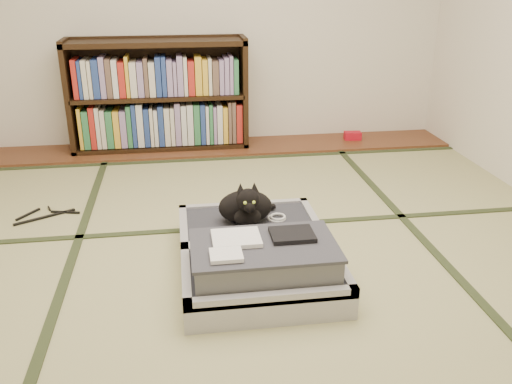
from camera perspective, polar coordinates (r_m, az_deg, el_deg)
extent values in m
plane|color=tan|center=(2.99, 0.02, -7.03)|extent=(4.50, 4.50, 0.00)
cube|color=brown|center=(4.82, -3.44, 4.75)|extent=(4.00, 0.50, 0.02)
cube|color=red|center=(5.07, 10.13, 5.86)|extent=(0.16, 0.10, 0.07)
plane|color=silver|center=(4.85, -4.07, 19.18)|extent=(4.00, 0.00, 4.00)
cube|color=#2D381E|center=(3.03, -19.22, -7.92)|extent=(0.05, 4.50, 0.01)
cube|color=#2D381E|center=(3.27, 17.71, -5.39)|extent=(0.05, 4.50, 0.01)
cube|color=#2D381E|center=(3.34, -0.97, -3.62)|extent=(4.00, 0.05, 0.01)
cube|color=#2D381E|center=(4.54, -3.10, 3.54)|extent=(4.00, 0.05, 0.01)
cube|color=black|center=(4.84, -18.93, 9.29)|extent=(0.04, 0.34, 0.96)
cube|color=black|center=(4.79, -1.32, 10.36)|extent=(0.04, 0.34, 0.96)
cube|color=black|center=(4.87, -9.84, 4.88)|extent=(1.50, 0.34, 0.04)
cube|color=black|center=(4.68, -10.56, 15.19)|extent=(1.50, 0.34, 0.04)
cube|color=black|center=(4.76, -10.18, 9.91)|extent=(1.43, 0.34, 0.03)
cube|color=black|center=(4.91, -10.15, 10.33)|extent=(1.50, 0.02, 0.96)
cube|color=gray|center=(4.79, -10.01, 7.31)|extent=(1.35, 0.24, 0.41)
cube|color=gray|center=(4.70, -10.35, 12.11)|extent=(1.35, 0.24, 0.36)
cube|color=#A5A5AA|center=(2.65, 0.82, -9.61)|extent=(0.78, 0.52, 0.13)
cube|color=#303038|center=(2.63, 0.82, -8.96)|extent=(0.70, 0.44, 0.10)
cube|color=#A5A5AA|center=(2.41, 1.74, -11.12)|extent=(0.78, 0.04, 0.05)
cube|color=#A5A5AA|center=(2.81, 0.05, -5.80)|extent=(0.78, 0.04, 0.05)
cube|color=#A5A5AA|center=(2.58, -7.37, -8.80)|extent=(0.04, 0.52, 0.05)
cube|color=#A5A5AA|center=(2.69, 8.68, -7.58)|extent=(0.04, 0.52, 0.05)
cube|color=#A5A5AA|center=(3.09, -0.71, -4.56)|extent=(0.78, 0.52, 0.13)
cube|color=#303038|center=(3.08, -0.71, -3.97)|extent=(0.70, 0.44, 0.10)
cube|color=#A5A5AA|center=(2.85, -0.07, -5.41)|extent=(0.78, 0.04, 0.05)
cube|color=#A5A5AA|center=(3.28, -1.27, -1.55)|extent=(0.78, 0.04, 0.05)
cube|color=#A5A5AA|center=(3.04, -7.63, -3.75)|extent=(0.04, 0.52, 0.05)
cube|color=#A5A5AA|center=(3.13, 6.00, -2.90)|extent=(0.04, 0.52, 0.05)
cylinder|color=black|center=(2.83, -0.01, -5.51)|extent=(0.70, 0.02, 0.02)
cube|color=gray|center=(2.58, 0.83, -7.17)|extent=(0.66, 0.40, 0.13)
cube|color=#3C3C44|center=(2.54, 0.84, -5.64)|extent=(0.69, 0.43, 0.02)
cube|color=white|center=(2.56, -2.10, -4.88)|extent=(0.23, 0.19, 0.02)
cube|color=black|center=(2.60, 3.83, -4.48)|extent=(0.21, 0.17, 0.02)
cube|color=white|center=(2.42, -3.16, -6.65)|extent=(0.15, 0.12, 0.02)
cube|color=white|center=(2.42, -3.72, -12.98)|extent=(0.06, 0.01, 0.04)
cube|color=white|center=(2.43, -0.71, -13.02)|extent=(0.05, 0.01, 0.04)
cube|color=orange|center=(2.49, 7.78, -11.95)|extent=(0.05, 0.01, 0.04)
cube|color=#197F33|center=(2.46, 6.15, -11.74)|extent=(0.04, 0.01, 0.03)
ellipsoid|color=black|center=(3.02, -1.13, -1.57)|extent=(0.30, 0.20, 0.19)
ellipsoid|color=black|center=(2.95, -0.91, -2.62)|extent=(0.15, 0.11, 0.11)
ellipsoid|color=black|center=(2.88, -0.84, -0.82)|extent=(0.13, 0.12, 0.12)
sphere|color=black|center=(2.84, -0.70, -1.62)|extent=(0.06, 0.06, 0.06)
cone|color=black|center=(2.87, -1.64, 0.44)|extent=(0.05, 0.06, 0.06)
cone|color=black|center=(2.88, -0.17, 0.52)|extent=(0.05, 0.06, 0.06)
sphere|color=#A5BF33|center=(2.82, -1.16, -1.15)|extent=(0.02, 0.02, 0.02)
sphere|color=#A5BF33|center=(2.83, -0.24, -1.10)|extent=(0.02, 0.02, 0.02)
cylinder|color=black|center=(3.15, 0.54, -1.89)|extent=(0.18, 0.11, 0.03)
torus|color=white|center=(3.09, 2.19, -2.78)|extent=(0.11, 0.11, 0.01)
torus|color=white|center=(3.08, 2.30, -2.60)|extent=(0.09, 0.09, 0.01)
cube|color=black|center=(3.71, -21.34, -2.47)|extent=(0.35, 0.20, 0.01)
cube|color=black|center=(3.79, -22.87, -2.18)|extent=(0.12, 0.17, 0.01)
cube|color=black|center=(3.73, -19.43, -2.01)|extent=(0.19, 0.06, 0.01)
cylinder|color=black|center=(3.83, -20.94, -1.62)|extent=(0.04, 0.07, 0.01)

